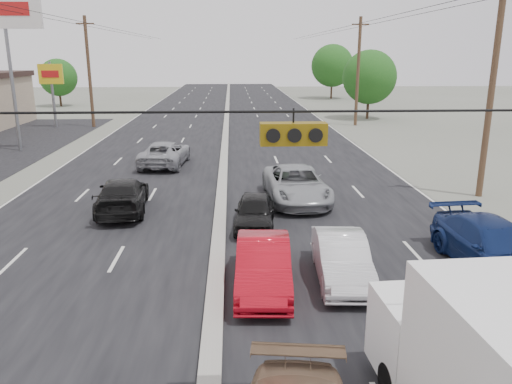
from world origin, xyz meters
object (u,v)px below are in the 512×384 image
tree_left_far (58,77)px  oncoming_near (122,195)px  tree_right_far (332,66)px  red_sedan (263,265)px  queue_car_d (494,248)px  pole_sign_far (51,79)px  tree_right_mid (369,77)px  queue_car_a (255,212)px  queue_car_c (296,185)px  oncoming_far (165,154)px  utility_pole_right_c (358,71)px  queue_car_b (341,259)px  pole_sign_billboard (4,20)px  utility_pole_right_b (492,89)px  utility_pole_left_c (89,72)px

tree_left_far → oncoming_near: 49.98m
tree_right_far → tree_left_far: bearing=-165.3°
red_sedan → queue_car_d: size_ratio=0.82×
pole_sign_far → tree_right_mid: (31.00, 5.00, -0.07)m
queue_car_a → queue_car_c: queue_car_c is taller
tree_right_far → oncoming_far: 51.40m
utility_pole_right_c → tree_left_far: bearing=149.9°
queue_car_c → oncoming_far: size_ratio=1.06×
pole_sign_far → queue_car_b: (19.80, -33.93, -3.72)m
tree_left_far → queue_car_a: (23.40, -49.02, -3.07)m
tree_left_far → tree_right_mid: bearing=-22.1°
tree_left_far → red_sedan: size_ratio=1.39×
red_sedan → queue_car_c: size_ratio=0.77×
queue_car_d → red_sedan: bearing=-177.9°
red_sedan → tree_right_far: bearing=80.3°
pole_sign_billboard → oncoming_far: bearing=-26.1°
red_sedan → queue_car_d: queue_car_d is taller
utility_pole_right_c → queue_car_a: utility_pole_right_c is taller
queue_car_c → oncoming_near: size_ratio=1.14×
pole_sign_billboard → queue_car_b: (18.30, -21.93, -8.18)m
utility_pole_right_b → queue_car_c: size_ratio=1.76×
queue_car_c → oncoming_far: bearing=128.2°
utility_pole_left_c → pole_sign_billboard: pole_sign_billboard is taller
utility_pole_left_c → red_sedan: 37.34m
pole_sign_billboard → utility_pole_left_c: bearing=80.5°
utility_pole_right_b → pole_sign_far: utility_pole_right_b is taller
oncoming_near → oncoming_far: 9.33m
tree_right_mid → queue_car_c: bearing=-110.7°
tree_right_mid → oncoming_far: (-18.59, -22.33, -3.59)m
pole_sign_billboard → oncoming_near: (10.24, -14.64, -8.14)m
utility_pole_right_b → oncoming_near: (-16.76, -1.64, -4.38)m
utility_pole_left_c → oncoming_near: bearing=-72.8°
pole_sign_far → queue_car_d: size_ratio=1.11×
tree_left_far → queue_car_a: size_ratio=1.61×
pole_sign_billboard → red_sedan: bearing=-54.6°
utility_pole_right_b → queue_car_a: bearing=-160.1°
pole_sign_billboard → oncoming_near: bearing=-55.0°
red_sedan → queue_car_a: red_sedan is taller
queue_car_a → oncoming_near: oncoming_near is taller
utility_pole_left_c → red_sedan: utility_pole_left_c is taller
oncoming_near → oncoming_far: (0.67, 9.30, 0.02)m
utility_pole_right_b → queue_car_b: utility_pole_right_b is taller
tree_left_far → pole_sign_billboard: bearing=-76.8°
tree_right_mid → oncoming_near: 37.22m
queue_car_a → oncoming_far: size_ratio=0.71×
tree_right_far → queue_car_c: 56.97m
utility_pole_right_b → queue_car_b: 13.23m
red_sedan → queue_car_a: (0.00, 5.36, -0.08)m
tree_right_mid → queue_car_c: tree_right_mid is taller
utility_pole_left_c → red_sedan: size_ratio=2.27×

